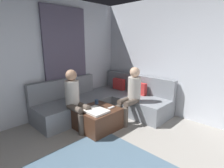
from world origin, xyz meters
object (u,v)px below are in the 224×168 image
sectional_couch (106,102)px  person_on_couch_side (75,97)px  ottoman (97,118)px  coffee_mug (97,102)px  game_remote (111,108)px  person_on_couch_back (131,92)px

sectional_couch → person_on_couch_side: size_ratio=2.12×
ottoman → person_on_couch_side: bearing=-137.4°
sectional_couch → person_on_couch_side: bearing=-81.5°
coffee_mug → game_remote: 0.40m
coffee_mug → game_remote: (0.40, 0.04, -0.04)m
ottoman → person_on_couch_side: size_ratio=0.63×
sectional_couch → game_remote: 0.81m
coffee_mug → person_on_couch_side: bearing=-101.6°
ottoman → game_remote: game_remote is taller
sectional_couch → coffee_mug: 0.60m
ottoman → coffee_mug: size_ratio=8.00×
person_on_couch_side → person_on_couch_back: bearing=150.3°
coffee_mug → person_on_couch_side: 0.52m
ottoman → person_on_couch_back: person_on_couch_back is taller
coffee_mug → game_remote: size_ratio=0.63×
sectional_couch → ottoman: (0.46, -0.69, -0.07)m
game_remote → person_on_couch_side: 0.75m
person_on_couch_back → coffee_mug: bearing=48.8°
sectional_couch → person_on_couch_back: (0.74, 0.06, 0.38)m
sectional_couch → person_on_couch_side: 1.06m
coffee_mug → person_on_couch_side: size_ratio=0.08×
coffee_mug → person_on_couch_back: (0.50, 0.57, 0.19)m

